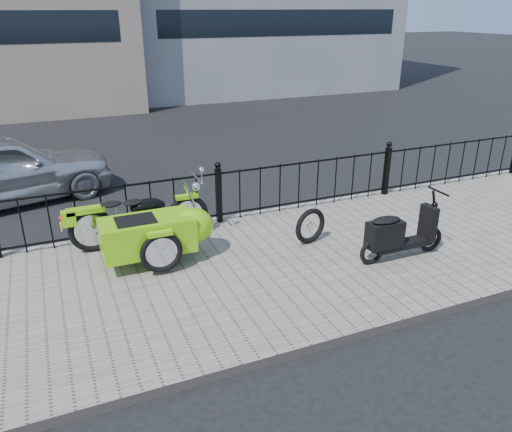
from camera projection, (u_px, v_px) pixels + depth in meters
name	position (u px, v px, depth m)	size (l,w,h in m)	color
ground	(248.00, 259.00, 7.70)	(120.00, 120.00, 0.00)	black
sidewalk	(261.00, 270.00, 7.25)	(30.00, 3.80, 0.12)	slate
curb	(217.00, 221.00, 8.89)	(30.00, 0.10, 0.12)	gray
iron_fence	(219.00, 196.00, 8.57)	(14.11, 0.11, 1.08)	black
motorcycle_sidecar	(158.00, 229.00, 7.29)	(2.28, 1.48, 0.98)	black
scooter	(398.00, 235.00, 7.30)	(1.47, 0.43, 1.00)	black
spare_tire	(310.00, 226.00, 7.83)	(0.58, 0.58, 0.08)	black
sedan_car	(2.00, 170.00, 9.62)	(1.63, 4.05, 1.38)	silver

